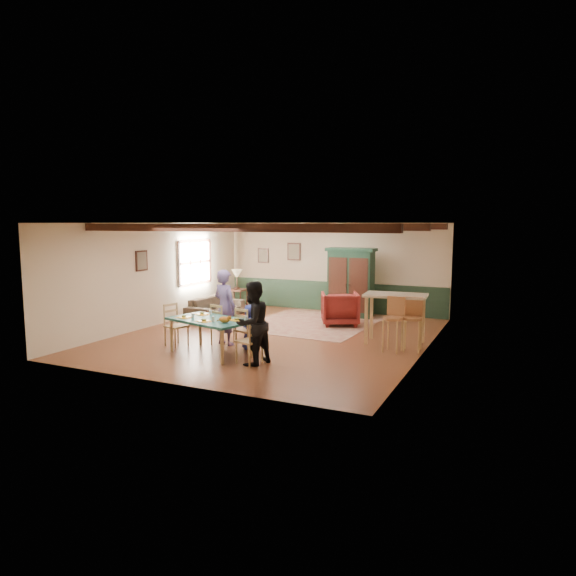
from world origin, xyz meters
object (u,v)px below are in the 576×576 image
at_px(dining_chair_far_right, 248,329).
at_px(person_child, 250,327).
at_px(counter_table, 395,319).
at_px(sofa, 215,307).
at_px(person_man, 225,307).
at_px(dining_chair_end_left, 176,325).
at_px(table_lamp, 237,279).
at_px(dining_chair_far_left, 223,324).
at_px(person_woman, 253,323).
at_px(dining_chair_end_right, 249,340).
at_px(bar_stool_left, 393,325).
at_px(end_table, 237,300).
at_px(bar_stool_right, 412,325).
at_px(armchair, 340,309).
at_px(dining_table, 210,337).
at_px(cat, 224,319).
at_px(armoire, 351,283).

bearing_deg(dining_chair_far_right, person_child, -90.00).
bearing_deg(counter_table, sofa, 169.23).
height_order(person_man, sofa, person_man).
height_order(dining_chair_end_left, person_child, person_child).
distance_m(dining_chair_far_right, table_lamp, 5.13).
height_order(dining_chair_far_left, person_woman, person_woman).
height_order(dining_chair_end_right, bar_stool_left, bar_stool_left).
bearing_deg(dining_chair_end_right, end_table, -132.09).
relative_size(dining_chair_far_right, person_woman, 0.58).
bearing_deg(counter_table, person_woman, -126.18).
bearing_deg(person_woman, dining_chair_end_left, -90.00).
xyz_separation_m(sofa, bar_stool_right, (5.91, -1.54, 0.27)).
bearing_deg(armchair, end_table, -37.84).
bearing_deg(bar_stool_right, person_woman, -144.40).
distance_m(dining_table, person_woman, 1.30).
distance_m(person_woman, sofa, 5.14).
distance_m(armchair, end_table, 3.75).
bearing_deg(sofa, table_lamp, 1.69).
distance_m(dining_chair_end_right, sofa, 5.03).
relative_size(cat, bar_stool_left, 0.30).
height_order(armchair, table_lamp, table_lamp).
distance_m(armoire, table_lamp, 3.55).
distance_m(dining_chair_far_left, sofa, 3.40).
distance_m(person_woman, bar_stool_right, 3.46).
height_order(dining_chair_end_right, table_lamp, table_lamp).
xyz_separation_m(person_woman, armoire, (0.12, 5.64, 0.19)).
relative_size(dining_chair_end_left, counter_table, 0.68).
xyz_separation_m(dining_chair_far_left, dining_chair_far_right, (0.75, -0.21, 0.00)).
bearing_deg(person_woman, dining_chair_end_right, -90.00).
relative_size(cat, sofa, 0.17).
relative_size(cat, counter_table, 0.26).
bearing_deg(bar_stool_left, end_table, 157.67).
relative_size(counter_table, bar_stool_left, 1.17).
relative_size(person_woman, bar_stool_left, 1.39).
distance_m(dining_table, dining_chair_end_left, 1.13).
bearing_deg(dining_chair_end_left, cat, -93.37).
xyz_separation_m(end_table, table_lamp, (0.00, 0.00, 0.64)).
xyz_separation_m(person_child, sofa, (-2.75, 2.89, -0.19)).
bearing_deg(dining_table, dining_chair_end_left, 164.76).
bearing_deg(armchair, dining_chair_end_left, 31.09).
xyz_separation_m(person_woman, bar_stool_left, (2.19, 2.09, -0.23)).
xyz_separation_m(person_man, end_table, (-2.05, 4.00, -0.51)).
xyz_separation_m(dining_chair_far_left, person_woman, (1.37, -1.10, 0.34)).
bearing_deg(dining_chair_far_right, table_lamp, -41.74).
height_order(dining_chair_end_right, counter_table, counter_table).
distance_m(dining_table, bar_stool_right, 4.24).
bearing_deg(table_lamp, cat, -61.95).
bearing_deg(sofa, dining_chair_end_left, -162.02).
bearing_deg(counter_table, table_lamp, 156.78).
bearing_deg(dining_chair_end_right, person_man, -117.30).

